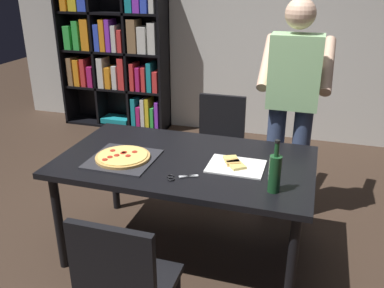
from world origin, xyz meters
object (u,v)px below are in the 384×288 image
Objects in this scene: wine_bottle at (275,173)px; kitchen_scissors at (177,177)px; dining_table at (185,168)px; person_serving_pizza at (292,101)px; chair_near_camera at (124,283)px; pepperoni_pizza_on_tray at (123,157)px; bookshelf at (116,51)px; chair_far_side at (219,140)px.

wine_bottle is 0.59m from kitchen_scissors.
dining_table is 0.97× the size of person_serving_pizza.
person_serving_pizza reaches higher than wine_bottle.
chair_near_camera is at bearing -90.00° from dining_table.
dining_table is 1.03m from person_serving_pizza.
person_serving_pizza is at bearing 40.89° from pepperoni_pizza_on_tray.
pepperoni_pizza_on_tray is (1.30, -2.50, -0.21)m from bookshelf.
chair_near_camera is 3.78m from bookshelf.
bookshelf is (-1.70, 3.34, 0.47)m from chair_near_camera.
wine_bottle is (2.32, -2.64, -0.11)m from bookshelf.
chair_near_camera is 4.60× the size of kitchen_scissors.
chair_near_camera is at bearing -131.34° from wine_bottle.
person_serving_pizza is at bearing -19.53° from chair_far_side.
chair_near_camera is 2.85× the size of wine_bottle.
pepperoni_pizza_on_tray is at bearing 115.31° from chair_near_camera.
chair_far_side is 1.27m from kitchen_scissors.
dining_table is 1.88× the size of chair_far_side.
bookshelf is (-1.70, 1.40, 0.47)m from chair_far_side.
bookshelf reaches higher than kitchen_scissors.
chair_near_camera is at bearing -90.00° from chair_far_side.
wine_bottle reaches higher than pepperoni_pizza_on_tray.
dining_table is 0.70m from wine_bottle.
pepperoni_pizza_on_tray is at bearing -161.81° from dining_table.
chair_near_camera is 0.51× the size of person_serving_pizza.
dining_table is at bearing 156.41° from wine_bottle.
kitchen_scissors is at bearing -88.32° from chair_far_side.
dining_table is 0.87× the size of bookshelf.
chair_near_camera is 0.46× the size of bookshelf.
dining_table is 0.99m from chair_far_side.
chair_near_camera is 1.89m from person_serving_pizza.
chair_far_side is 0.82m from person_serving_pizza.
pepperoni_pizza_on_tray is at bearing -62.48° from bookshelf.
bookshelf is at bearing 131.28° from wine_bottle.
bookshelf is at bearing 125.66° from dining_table.
dining_table is at bearing -90.00° from chair_far_side.
kitchen_scissors is at bearing -82.47° from dining_table.
chair_near_camera is 0.96m from pepperoni_pizza_on_tray.
kitchen_scissors is (0.04, 0.69, 0.24)m from chair_near_camera.
bookshelf is at bearing 117.52° from pepperoni_pizza_on_tray.
person_serving_pizza is (0.62, 1.72, 0.49)m from chair_near_camera.
wine_bottle is (-0.00, -1.02, -0.13)m from person_serving_pizza.
person_serving_pizza is (0.62, 0.75, 0.32)m from dining_table.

